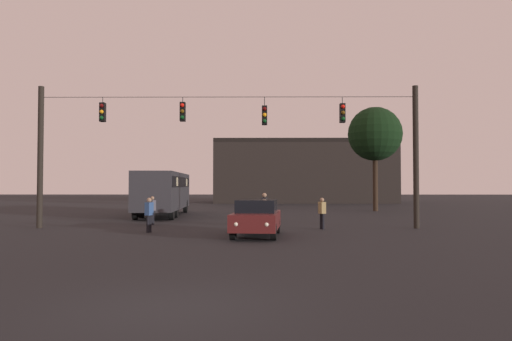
# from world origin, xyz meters

# --- Properties ---
(ground_plane) EXTENTS (168.00, 168.00, 0.00)m
(ground_plane) POSITION_xyz_m (0.00, 24.50, 0.00)
(ground_plane) COLOR black
(ground_plane) RESTS_ON ground
(overhead_signal_span) EXTENTS (18.97, 0.44, 7.08)m
(overhead_signal_span) POSITION_xyz_m (-0.06, 15.81, 4.15)
(overhead_signal_span) COLOR black
(overhead_signal_span) RESTS_ON ground
(city_bus) EXTENTS (3.04, 11.11, 3.00)m
(city_bus) POSITION_xyz_m (-5.15, 25.88, 1.87)
(city_bus) COLOR #2D2D33
(city_bus) RESTS_ON ground
(car_near_right) EXTENTS (2.17, 4.45, 1.52)m
(car_near_right) POSITION_xyz_m (1.48, 12.03, 0.80)
(car_near_right) COLOR #511919
(car_near_right) RESTS_ON ground
(pedestrian_crossing_left) EXTENTS (0.36, 0.42, 1.52)m
(pedestrian_crossing_left) POSITION_xyz_m (4.62, 15.33, 0.85)
(pedestrian_crossing_left) COLOR black
(pedestrian_crossing_left) RESTS_ON ground
(pedestrian_crossing_center) EXTENTS (0.34, 0.42, 1.54)m
(pedestrian_crossing_center) POSITION_xyz_m (-4.19, 17.90, 0.86)
(pedestrian_crossing_center) COLOR black
(pedestrian_crossing_center) RESTS_ON ground
(pedestrian_crossing_right) EXTENTS (0.36, 0.42, 1.56)m
(pedestrian_crossing_right) POSITION_xyz_m (-3.38, 13.59, 0.87)
(pedestrian_crossing_right) COLOR black
(pedestrian_crossing_right) RESTS_ON ground
(pedestrian_near_bus) EXTENTS (0.32, 0.41, 1.74)m
(pedestrian_near_bus) POSITION_xyz_m (1.84, 16.34, 0.99)
(pedestrian_near_bus) COLOR black
(pedestrian_near_bus) RESTS_ON ground
(corner_building) EXTENTS (21.93, 9.41, 7.72)m
(corner_building) POSITION_xyz_m (7.09, 53.34, 3.86)
(corner_building) COLOR black
(corner_building) RESTS_ON ground
(tree_left_silhouette) EXTENTS (4.50, 4.50, 8.67)m
(tree_left_silhouette) POSITION_xyz_m (11.22, 32.31, 6.39)
(tree_left_silhouette) COLOR #2D2116
(tree_left_silhouette) RESTS_ON ground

